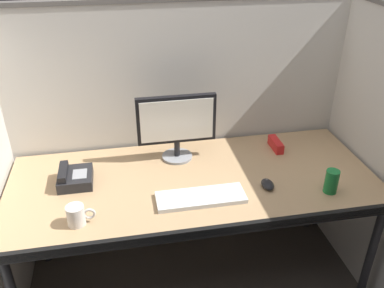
% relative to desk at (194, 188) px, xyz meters
% --- Properties ---
extents(cubicle_partition_rear, '(2.21, 0.06, 1.57)m').
position_rel_desk_xyz_m(cubicle_partition_rear, '(0.00, 0.46, 0.10)').
color(cubicle_partition_rear, beige).
rests_on(cubicle_partition_rear, ground).
extents(cubicle_partition_right, '(0.06, 1.41, 1.57)m').
position_rel_desk_xyz_m(cubicle_partition_right, '(0.99, -0.09, 0.10)').
color(cubicle_partition_right, beige).
rests_on(cubicle_partition_right, ground).
extents(desk, '(1.90, 0.80, 0.74)m').
position_rel_desk_xyz_m(desk, '(0.00, 0.00, 0.00)').
color(desk, tan).
rests_on(desk, ground).
extents(monitor_center, '(0.43, 0.17, 0.37)m').
position_rel_desk_xyz_m(monitor_center, '(-0.05, 0.24, 0.27)').
color(monitor_center, gray).
rests_on(monitor_center, desk).
extents(keyboard_main, '(0.43, 0.15, 0.02)m').
position_rel_desk_xyz_m(keyboard_main, '(-0.00, -0.17, 0.06)').
color(keyboard_main, silver).
rests_on(keyboard_main, desk).
extents(computer_mouse, '(0.06, 0.10, 0.04)m').
position_rel_desk_xyz_m(computer_mouse, '(0.35, -0.13, 0.07)').
color(computer_mouse, black).
rests_on(computer_mouse, desk).
extents(soda_can, '(0.07, 0.07, 0.12)m').
position_rel_desk_xyz_m(soda_can, '(0.64, -0.22, 0.11)').
color(soda_can, '#197233').
rests_on(soda_can, desk).
extents(desk_phone, '(0.17, 0.19, 0.09)m').
position_rel_desk_xyz_m(desk_phone, '(-0.61, 0.09, 0.08)').
color(desk_phone, black).
rests_on(desk_phone, desk).
extents(red_stapler, '(0.04, 0.15, 0.06)m').
position_rel_desk_xyz_m(red_stapler, '(0.53, 0.23, 0.08)').
color(red_stapler, red).
rests_on(red_stapler, desk).
extents(coffee_mug, '(0.13, 0.08, 0.09)m').
position_rel_desk_xyz_m(coffee_mug, '(-0.57, -0.24, 0.10)').
color(coffee_mug, silver).
rests_on(coffee_mug, desk).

